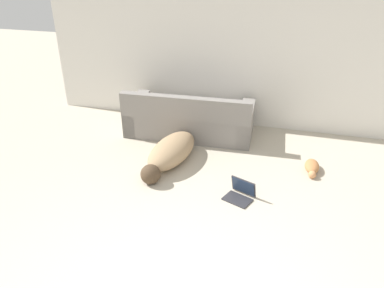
# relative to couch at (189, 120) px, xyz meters

# --- Properties ---
(wall_back) EXTENTS (6.82, 0.06, 2.68)m
(wall_back) POSITION_rel_couch_xyz_m (0.83, 0.63, 1.10)
(wall_back) COLOR silver
(wall_back) RESTS_ON ground_plane
(couch) EXTENTS (2.00, 0.91, 0.74)m
(couch) POSITION_rel_couch_xyz_m (0.00, 0.00, 0.00)
(couch) COLOR gray
(couch) RESTS_ON ground_plane
(dog) EXTENTS (0.63, 1.55, 0.33)m
(dog) POSITION_rel_couch_xyz_m (-0.01, -0.94, -0.08)
(dog) COLOR #A38460
(dog) RESTS_ON ground_plane
(cat) EXTENTS (0.19, 0.51, 0.13)m
(cat) POSITION_rel_couch_xyz_m (1.88, -0.66, -0.18)
(cat) COLOR #BC7A47
(cat) RESTS_ON ground_plane
(laptop_open) EXTENTS (0.40, 0.37, 0.23)m
(laptop_open) POSITION_rel_couch_xyz_m (1.05, -1.50, -0.17)
(laptop_open) COLOR #2D2D33
(laptop_open) RESTS_ON ground_plane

